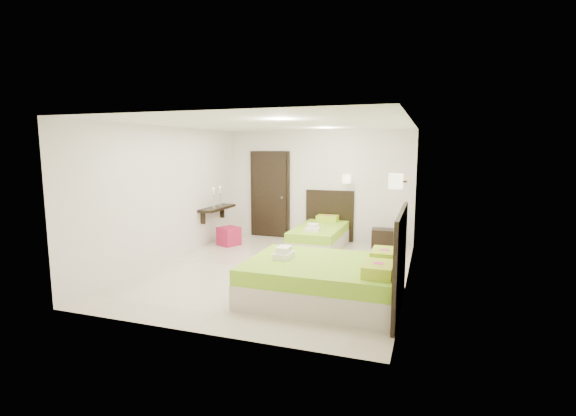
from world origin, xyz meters
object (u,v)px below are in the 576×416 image
(bed_single, at_px, (320,235))
(bed_double, at_px, (329,279))
(ottoman, at_px, (229,236))
(nightstand, at_px, (382,238))

(bed_single, xyz_separation_m, bed_double, (0.92, -3.06, 0.03))
(bed_double, height_order, ottoman, bed_double)
(bed_double, bearing_deg, bed_single, 106.76)
(bed_double, distance_m, nightstand, 3.60)
(bed_single, relative_size, bed_double, 0.88)
(bed_single, bearing_deg, bed_double, -73.24)
(bed_single, height_order, ottoman, bed_single)
(nightstand, bearing_deg, ottoman, -170.24)
(ottoman, bearing_deg, bed_double, -42.08)
(nightstand, relative_size, ottoman, 1.13)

